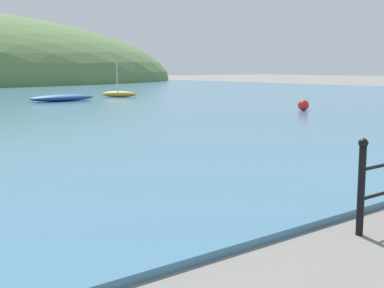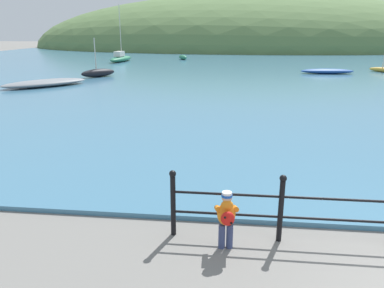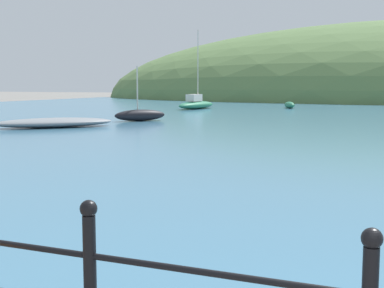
% 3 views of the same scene
% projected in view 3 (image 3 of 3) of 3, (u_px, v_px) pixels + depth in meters
% --- Properties ---
extents(boat_blue_hull, '(2.29, 2.59, 2.75)m').
position_uv_depth(boat_blue_hull, '(140.00, 115.00, 26.88)').
color(boat_blue_hull, black).
rests_on(boat_blue_hull, water).
extents(boat_far_right, '(1.45, 2.14, 0.50)m').
position_uv_depth(boat_far_right, '(289.00, 105.00, 40.66)').
color(boat_far_right, '#287551').
rests_on(boat_far_right, water).
extents(boat_green_fishing, '(1.78, 4.86, 5.80)m').
position_uv_depth(boat_green_fishing, '(196.00, 104.00, 39.60)').
color(boat_green_fishing, '#287551').
rests_on(boat_green_fishing, water).
extents(boat_twin_mast, '(4.75, 4.86, 0.41)m').
position_uv_depth(boat_twin_mast, '(54.00, 123.00, 23.07)').
color(boat_twin_mast, gray).
rests_on(boat_twin_mast, water).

